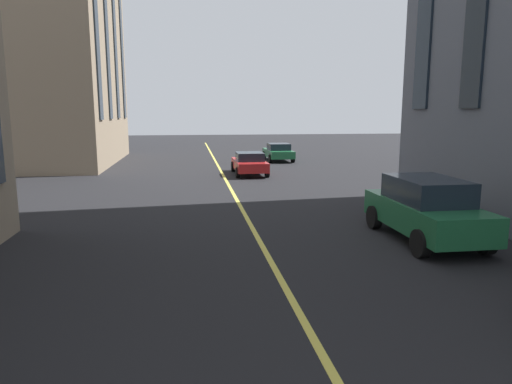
% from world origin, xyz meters
% --- Properties ---
extents(lane_centre_line, '(80.00, 0.16, 0.01)m').
position_xyz_m(lane_centre_line, '(20.00, 0.00, 0.00)').
color(lane_centre_line, '#D8C64C').
rests_on(lane_centre_line, ground_plane).
extents(car_green_parked_b, '(4.40, 1.95, 1.37)m').
position_xyz_m(car_green_parked_b, '(37.77, -4.90, 0.70)').
color(car_green_parked_b, '#1E6038').
rests_on(car_green_parked_b, ground_plane).
extents(car_green_oncoming, '(4.70, 2.14, 1.88)m').
position_xyz_m(car_green_oncoming, '(14.85, -4.90, 0.97)').
color(car_green_oncoming, '#1E6038').
rests_on(car_green_oncoming, ground_plane).
extents(car_red_far, '(4.40, 1.95, 1.37)m').
position_xyz_m(car_red_far, '(30.18, -1.63, 0.70)').
color(car_red_far, '#B21E1E').
rests_on(car_red_far, ground_plane).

